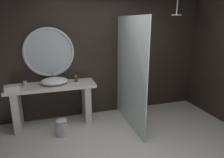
% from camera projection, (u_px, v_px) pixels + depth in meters
% --- Properties ---
extents(back_wall_panel, '(4.80, 0.10, 2.60)m').
position_uv_depth(back_wall_panel, '(100.00, 56.00, 4.41)').
color(back_wall_panel, black).
rests_on(back_wall_panel, ground_plane).
extents(vanity_counter, '(1.66, 0.55, 0.85)m').
position_uv_depth(vanity_counter, '(53.00, 99.00, 4.00)').
color(vanity_counter, silver).
rests_on(vanity_counter, ground_plane).
extents(vessel_sink, '(0.52, 0.43, 0.24)m').
position_uv_depth(vessel_sink, '(54.00, 81.00, 3.91)').
color(vessel_sink, white).
rests_on(vessel_sink, vanity_counter).
extents(tumbler_cup, '(0.07, 0.07, 0.09)m').
position_uv_depth(tumbler_cup, '(25.00, 84.00, 3.82)').
color(tumbler_cup, silver).
rests_on(tumbler_cup, vanity_counter).
extents(soap_dispenser, '(0.06, 0.06, 0.13)m').
position_uv_depth(soap_dispenser, '(76.00, 79.00, 4.08)').
color(soap_dispenser, '#3D3323').
rests_on(soap_dispenser, vanity_counter).
extents(round_wall_mirror, '(0.98, 0.06, 0.98)m').
position_uv_depth(round_wall_mirror, '(49.00, 52.00, 4.00)').
color(round_wall_mirror, silver).
extents(shower_glass_panel, '(0.02, 1.46, 2.12)m').
position_uv_depth(shower_glass_panel, '(130.00, 74.00, 3.87)').
color(shower_glass_panel, silver).
rests_on(shower_glass_panel, ground_plane).
extents(rain_shower_head, '(0.20, 0.20, 0.37)m').
position_uv_depth(rain_shower_head, '(177.00, 13.00, 4.09)').
color(rain_shower_head, silver).
extents(toilet, '(0.38, 0.57, 0.55)m').
position_uv_depth(toilet, '(137.00, 101.00, 4.65)').
color(toilet, white).
rests_on(toilet, ground_plane).
extents(waste_bin, '(0.21, 0.21, 0.32)m').
position_uv_depth(waste_bin, '(62.00, 127.00, 3.71)').
color(waste_bin, silver).
rests_on(waste_bin, ground_plane).
extents(folded_hand_towel, '(0.28, 0.24, 0.09)m').
position_uv_depth(folded_hand_towel, '(12.00, 88.00, 3.56)').
color(folded_hand_towel, silver).
rests_on(folded_hand_towel, vanity_counter).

